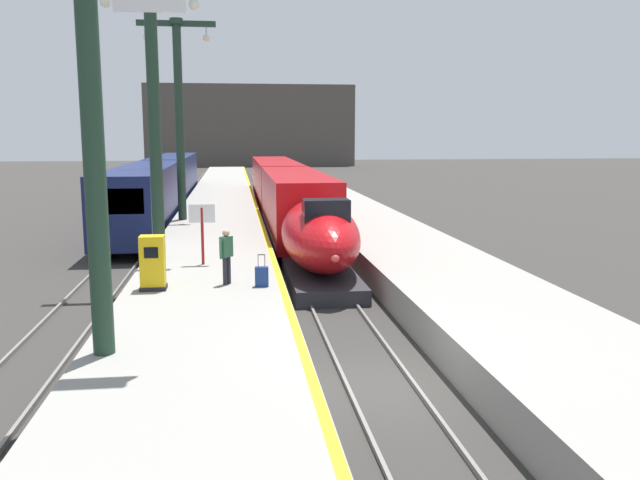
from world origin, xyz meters
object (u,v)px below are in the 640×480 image
Objects in this scene: regional_train_adjacent at (162,184)px; station_column_near at (93,85)px; departure_info_board at (202,222)px; passenger_near_edge at (226,252)px; ticket_machine_yellow at (153,265)px; highspeed_train_main at (287,196)px; station_column_far at (179,102)px; station_column_mid at (153,94)px; rolling_suitcase at (262,277)px.

station_column_near reaches higher than regional_train_adjacent.
station_column_near reaches higher than departure_info_board.
ticket_machine_yellow is (-2.14, -0.44, -0.25)m from passenger_near_edge.
station_column_near is 10.32m from departure_info_board.
highspeed_train_main is at bearing -42.95° from regional_train_adjacent.
station_column_near is at bearing -89.85° from station_column_far.
station_column_near is at bearing -92.93° from ticket_machine_yellow.
station_column_mid is 5.88× the size of passenger_near_edge.
highspeed_train_main is 19.76m from passenger_near_edge.
regional_train_adjacent is at bearing 99.15° from departure_info_board.
regional_train_adjacent is 27.41m from passenger_near_edge.
departure_info_board reaches higher than passenger_near_edge.
station_column_far is at bearing 97.36° from departure_info_board.
regional_train_adjacent is 17.26× the size of departure_info_board.
ticket_machine_yellow is at bearing -109.25° from departure_info_board.
highspeed_train_main is 24.43× the size of ticket_machine_yellow.
ticket_machine_yellow is at bearing -168.48° from passenger_near_edge.
station_column_mid is 6.22× the size of ticket_machine_yellow.
departure_info_board is at bearing 104.89° from passenger_near_edge.
station_column_near is at bearing -86.11° from regional_train_adjacent.
departure_info_board is (-0.86, 3.23, 0.52)m from passenger_near_edge.
station_column_far reaches higher than highspeed_train_main.
passenger_near_edge is (2.43, 6.16, -4.49)m from station_column_near.
highspeed_train_main reaches higher than departure_info_board.
station_column_far is (2.20, -11.15, 5.07)m from regional_train_adjacent.
departure_info_board is (3.83, -23.78, 0.43)m from regional_train_adjacent.
regional_train_adjacent is at bearing 101.77° from rolling_suitcase.
station_column_mid is (2.20, -22.50, 4.85)m from regional_train_adjacent.
highspeed_train_main is 1.07× the size of regional_train_adjacent.
station_column_far is 16.86m from passenger_near_edge.
ticket_machine_yellow is at bearing 179.43° from rolling_suitcase.
station_column_far reaches higher than station_column_near.
departure_info_board is at bearing -82.64° from station_column_far.
ticket_machine_yellow is (-3.18, 0.03, 0.44)m from rolling_suitcase.
station_column_mid is 0.96× the size of station_column_far.
station_column_near is 9.09× the size of rolling_suitcase.
regional_train_adjacent is at bearing 137.05° from highspeed_train_main.
station_column_near is at bearing -99.51° from departure_info_board.
station_column_mid is at bearing 125.31° from rolling_suitcase.
station_column_mid is (-0.06, 10.67, 0.44)m from station_column_near.
departure_info_board is (-1.90, 3.70, 1.20)m from rolling_suitcase.
regional_train_adjacent is 27.56m from ticket_machine_yellow.
station_column_near is 0.86× the size of station_column_far.
rolling_suitcase is 0.61× the size of ticket_machine_yellow.
departure_info_board is at bearing -80.85° from regional_train_adjacent.
station_column_near is at bearing -89.69° from station_column_mid.
station_column_mid is 7.14m from passenger_near_edge.
departure_info_board is at bearing -104.73° from highspeed_train_main.
station_column_near is at bearing -102.84° from highspeed_train_main.
station_column_far is (0.00, 11.34, 0.22)m from station_column_mid.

